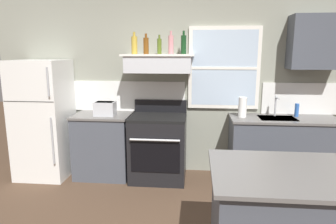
{
  "coord_description": "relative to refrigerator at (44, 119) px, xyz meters",
  "views": [
    {
      "loc": [
        0.28,
        -2.15,
        1.77
      ],
      "look_at": [
        -0.05,
        1.2,
        1.1
      ],
      "focal_mm": 32.13,
      "sensor_mm": 36.0,
      "label": 1
    }
  ],
  "objects": [
    {
      "name": "back_wall",
      "position": [
        1.93,
        0.39,
        0.52
      ],
      "size": [
        5.4,
        0.11,
        2.7
      ],
      "color": "gray",
      "rests_on": "ground_plane"
    },
    {
      "name": "dish_soap_bottle",
      "position": [
        3.53,
        0.16,
        0.17
      ],
      "size": [
        0.06,
        0.06,
        0.18
      ],
      "primitive_type": "cylinder",
      "color": "blue",
      "rests_on": "counter_right_with_sink"
    },
    {
      "name": "sink_faucet",
      "position": [
        3.25,
        0.16,
        0.25
      ],
      "size": [
        0.03,
        0.17,
        0.28
      ],
      "color": "silver",
      "rests_on": "counter_right_with_sink"
    },
    {
      "name": "counter_left_of_stove",
      "position": [
        0.85,
        0.06,
        -0.38
      ],
      "size": [
        0.79,
        0.63,
        0.91
      ],
      "color": "#474C56",
      "rests_on": "ground_plane"
    },
    {
      "name": "refrigerator",
      "position": [
        0.0,
        0.0,
        0.0
      ],
      "size": [
        0.7,
        0.72,
        1.67
      ],
      "color": "white",
      "rests_on": "ground_plane"
    },
    {
      "name": "bottle_olive_oil_square",
      "position": [
        1.66,
        0.15,
        1.02
      ],
      "size": [
        0.06,
        0.06,
        0.26
      ],
      "color": "#4C601E",
      "rests_on": "range_hood_shelf"
    },
    {
      "name": "counter_right_with_sink",
      "position": [
        3.35,
        0.06,
        -0.38
      ],
      "size": [
        1.43,
        0.63,
        0.91
      ],
      "color": "#474C56",
      "rests_on": "ground_plane"
    },
    {
      "name": "toaster",
      "position": [
        0.91,
        -0.01,
        0.18
      ],
      "size": [
        0.3,
        0.2,
        0.19
      ],
      "color": "silver",
      "rests_on": "counter_left_of_stove"
    },
    {
      "name": "paper_towel_roll",
      "position": [
        2.79,
        0.06,
        0.21
      ],
      "size": [
        0.11,
        0.11,
        0.27
      ],
      "primitive_type": "cylinder",
      "color": "white",
      "rests_on": "counter_right_with_sink"
    },
    {
      "name": "bottle_amber_wine",
      "position": [
        1.48,
        0.11,
        1.03
      ],
      "size": [
        0.07,
        0.07,
        0.27
      ],
      "color": "brown",
      "rests_on": "range_hood_shelf"
    },
    {
      "name": "bottle_dark_green_wine",
      "position": [
        1.98,
        0.16,
        1.04
      ],
      "size": [
        0.07,
        0.07,
        0.31
      ],
      "color": "#143819",
      "rests_on": "range_hood_shelf"
    },
    {
      "name": "bottle_rose_pink",
      "position": [
        1.82,
        0.09,
        1.04
      ],
      "size": [
        0.07,
        0.07,
        0.3
      ],
      "color": "#C67F84",
      "rests_on": "range_hood_shelf"
    },
    {
      "name": "upper_cabinet_right",
      "position": [
        3.7,
        0.2,
        1.07
      ],
      "size": [
        0.64,
        0.32,
        0.7
      ],
      "color": "#474C56"
    },
    {
      "name": "bottle_champagne_gold_foil",
      "position": [
        1.33,
        0.07,
        1.03
      ],
      "size": [
        0.08,
        0.08,
        0.29
      ],
      "color": "#B29333",
      "rests_on": "range_hood_shelf"
    },
    {
      "name": "range_hood_shelf",
      "position": [
        1.65,
        0.12,
        0.79
      ],
      "size": [
        0.96,
        0.52,
        0.24
      ],
      "color": "silver"
    },
    {
      "name": "stove_range",
      "position": [
        1.65,
        0.02,
        -0.37
      ],
      "size": [
        0.76,
        0.69,
        1.09
      ],
      "color": "black",
      "rests_on": "ground_plane"
    }
  ]
}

